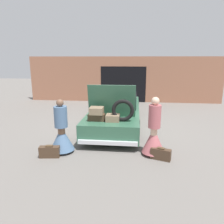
{
  "coord_description": "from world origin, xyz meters",
  "views": [
    {
      "loc": [
        0.78,
        -8.61,
        2.68
      ],
      "look_at": [
        0.0,
        -1.45,
        0.91
      ],
      "focal_mm": 35.0,
      "sensor_mm": 36.0,
      "label": 1
    }
  ],
  "objects": [
    {
      "name": "ground_plane",
      "position": [
        0.0,
        0.0,
        0.0
      ],
      "size": [
        40.0,
        40.0,
        0.0
      ],
      "primitive_type": "plane",
      "color": "slate"
    },
    {
      "name": "suitcase_beside_left_person",
      "position": [
        -1.55,
        -3.21,
        0.16
      ],
      "size": [
        0.57,
        0.25,
        0.35
      ],
      "color": "#473323",
      "rests_on": "ground_plane"
    },
    {
      "name": "suitcase_beside_right_person",
      "position": [
        1.5,
        -3.03,
        0.16
      ],
      "size": [
        0.57,
        0.34,
        0.34
      ],
      "color": "#473323",
      "rests_on": "ground_plane"
    },
    {
      "name": "garage_wall_back",
      "position": [
        0.0,
        5.08,
        1.39
      ],
      "size": [
        12.0,
        0.14,
        2.8
      ],
      "color": "#9E664C",
      "rests_on": "ground_plane"
    },
    {
      "name": "person_left",
      "position": [
        -1.32,
        -2.82,
        0.55
      ],
      "size": [
        0.71,
        0.71,
        1.58
      ],
      "rotation": [
        0.0,
        0.0,
        -1.36
      ],
      "color": "brown",
      "rests_on": "ground_plane"
    },
    {
      "name": "person_right",
      "position": [
        1.32,
        -2.74,
        0.59
      ],
      "size": [
        0.65,
        0.65,
        1.67
      ],
      "rotation": [
        0.0,
        0.0,
        1.66
      ],
      "color": "beige",
      "rests_on": "ground_plane"
    },
    {
      "name": "car",
      "position": [
        -0.0,
        -0.01,
        0.57
      ],
      "size": [
        1.9,
        5.36,
        1.85
      ],
      "color": "#336047",
      "rests_on": "ground_plane"
    }
  ]
}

